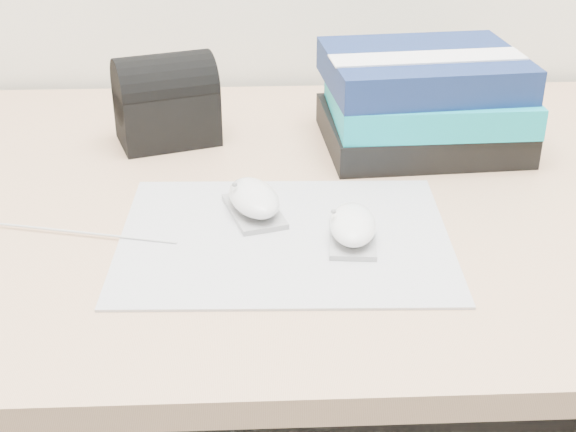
{
  "coord_description": "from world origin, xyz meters",
  "views": [
    {
      "loc": [
        -0.15,
        0.67,
        1.17
      ],
      "look_at": [
        -0.12,
        1.43,
        0.77
      ],
      "focal_mm": 50.0,
      "sensor_mm": 36.0,
      "label": 1
    }
  ],
  "objects_px": {
    "mouse_front": "(353,227)",
    "book_stack": "(423,100)",
    "desk": "(360,311)",
    "mouse_rear": "(254,200)",
    "pouch": "(166,100)"
  },
  "relations": [
    {
      "from": "book_stack",
      "to": "mouse_front",
      "type": "bearing_deg",
      "value": -114.95
    },
    {
      "from": "desk",
      "to": "book_stack",
      "type": "relative_size",
      "value": 5.64
    },
    {
      "from": "book_stack",
      "to": "desk",
      "type": "bearing_deg",
      "value": -138.75
    },
    {
      "from": "desk",
      "to": "book_stack",
      "type": "bearing_deg",
      "value": 41.25
    },
    {
      "from": "mouse_rear",
      "to": "pouch",
      "type": "relative_size",
      "value": 0.7
    },
    {
      "from": "pouch",
      "to": "mouse_front",
      "type": "bearing_deg",
      "value": -52.98
    },
    {
      "from": "desk",
      "to": "mouse_rear",
      "type": "relative_size",
      "value": 14.49
    },
    {
      "from": "mouse_front",
      "to": "desk",
      "type": "bearing_deg",
      "value": 77.85
    },
    {
      "from": "mouse_rear",
      "to": "mouse_front",
      "type": "height_order",
      "value": "mouse_rear"
    },
    {
      "from": "mouse_front",
      "to": "book_stack",
      "type": "distance_m",
      "value": 0.31
    },
    {
      "from": "book_stack",
      "to": "pouch",
      "type": "distance_m",
      "value": 0.36
    },
    {
      "from": "desk",
      "to": "pouch",
      "type": "height_order",
      "value": "pouch"
    },
    {
      "from": "mouse_front",
      "to": "pouch",
      "type": "relative_size",
      "value": 0.62
    },
    {
      "from": "mouse_front",
      "to": "book_stack",
      "type": "xyz_separation_m",
      "value": [
        0.13,
        0.28,
        0.05
      ]
    },
    {
      "from": "desk",
      "to": "mouse_rear",
      "type": "xyz_separation_m",
      "value": [
        -0.15,
        -0.14,
        0.26
      ]
    }
  ]
}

